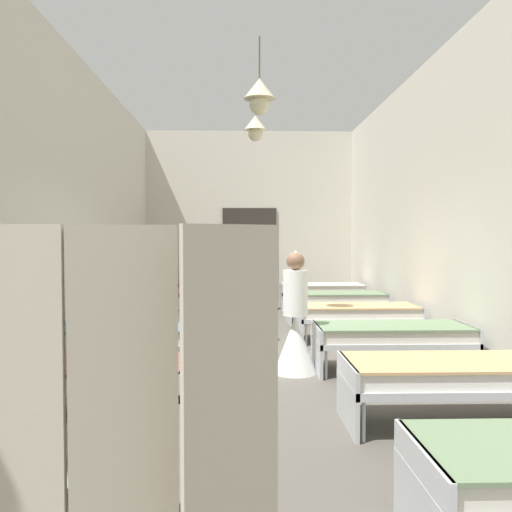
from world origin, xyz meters
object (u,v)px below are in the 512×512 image
bed_left_row_3 (151,314)px  bed_left_row_4 (168,300)px  bed_left_row_5 (179,290)px  bed_left_row_2 (125,337)px  bed_right_row_3 (358,313)px  bed_right_row_2 (392,336)px  nurse_mid_aisle (236,310)px  potted_plant (260,276)px  bed_left_row_1 (77,378)px  nurse_near_aisle (295,330)px  patient_seated_primary (23,399)px  bed_right_row_1 (453,376)px  bed_right_row_5 (322,290)px  bed_right_row_4 (337,299)px  privacy_screen (122,446)px

bed_left_row_3 → bed_left_row_4: (0.00, 1.90, 0.00)m
bed_left_row_3 → bed_left_row_5: same height
bed_left_row_2 → bed_right_row_3: same height
bed_right_row_2 → nurse_mid_aisle: bearing=139.2°
nurse_mid_aisle → potted_plant: (0.51, 3.88, 0.24)m
bed_right_row_3 → bed_left_row_2: bearing=-149.8°
bed_left_row_1 → bed_left_row_3: 3.80m
bed_left_row_5 → nurse_near_aisle: size_ratio=1.28×
potted_plant → bed_left_row_3: bearing=-116.8°
bed_left_row_3 → nurse_near_aisle: size_ratio=1.28×
patient_seated_primary → nurse_near_aisle: bearing=65.9°
bed_right_row_1 → bed_left_row_4: 6.57m
bed_right_row_3 → patient_seated_primary: 6.50m
bed_right_row_5 → bed_right_row_1: bearing=-90.0°
bed_left_row_2 → nurse_mid_aisle: 2.14m
bed_right_row_1 → bed_left_row_5: bearing=113.2°
potted_plant → bed_left_row_5: bearing=175.3°
bed_left_row_3 → bed_left_row_5: bearing=90.0°
bed_left_row_5 → bed_right_row_2: bearing=-60.2°
bed_right_row_5 → bed_right_row_4: bearing=-90.0°
nurse_mid_aisle → potted_plant: bearing=54.6°
bed_left_row_1 → bed_right_row_1: 3.26m
bed_right_row_4 → bed_left_row_5: same height
bed_right_row_4 → potted_plant: 2.28m
bed_left_row_1 → bed_left_row_2: bearing=90.0°
bed_left_row_3 → patient_seated_primary: 5.82m
bed_left_row_2 → nurse_near_aisle: size_ratio=1.28×
bed_left_row_1 → bed_left_row_3: size_ratio=1.00×
nurse_mid_aisle → potted_plant: 3.92m
bed_right_row_5 → nurse_near_aisle: bearing=-101.7°
nurse_mid_aisle → potted_plant: nurse_mid_aisle is taller
bed_right_row_1 → potted_plant: potted_plant is taller
bed_left_row_2 → bed_right_row_3: size_ratio=1.00×
bed_left_row_4 → patient_seated_primary: size_ratio=2.37×
bed_left_row_1 → bed_left_row_2: size_ratio=1.00×
bed_right_row_1 → bed_right_row_2: bearing=90.0°
potted_plant → bed_right_row_5: bearing=6.1°
bed_left_row_5 → patient_seated_primary: (0.35, -9.60, 0.43)m
bed_left_row_2 → bed_right_row_2: 3.26m
bed_left_row_5 → bed_right_row_5: (3.26, 0.00, 0.00)m
bed_right_row_1 → potted_plant: size_ratio=1.51×
bed_right_row_3 → bed_left_row_3: bearing=180.0°
bed_left_row_2 → bed_right_row_4: size_ratio=1.00×
bed_right_row_2 → bed_left_row_3: same height
bed_right_row_5 → bed_left_row_2: bearing=-119.8°
nurse_mid_aisle → bed_left_row_1: bearing=-138.4°
patient_seated_primary → potted_plant: (1.50, 9.45, -0.10)m
nurse_mid_aisle → privacy_screen: size_ratio=0.87×
nurse_mid_aisle → privacy_screen: 6.13m
bed_left_row_1 → bed_left_row_5: same height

